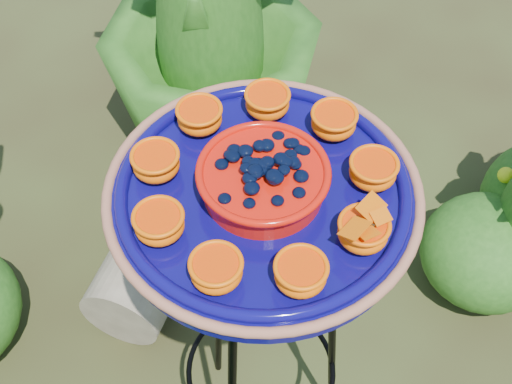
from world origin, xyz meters
The scene contains 5 objects.
ground_plane centered at (0.00, 0.00, 0.00)m, with size 20.00×20.00×0.00m, color #2D2414.
tripod_stand centered at (-0.09, -0.14, 0.52)m, with size 0.38×0.38×0.85m.
feeder_dish centered at (-0.09, -0.14, 0.89)m, with size 0.54×0.54×0.10m.
driftwood_log centered at (0.18, 0.35, 0.10)m, with size 0.21×0.21×0.62m, color tan.
shrub_back_right centered at (0.55, 0.48, 0.54)m, with size 0.61×0.61×1.08m, color #225316.
Camera 1 is at (-0.59, -0.49, 1.67)m, focal length 50.00 mm.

